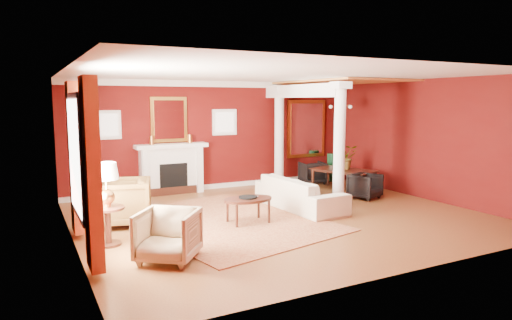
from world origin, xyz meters
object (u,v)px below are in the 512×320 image
armchair_stripe (168,233)px  dining_table (344,174)px  armchair_leopard (124,200)px  coffee_table (248,200)px  sofa (300,188)px  side_table (107,191)px

armchair_stripe → dining_table: dining_table is taller
armchair_leopard → coffee_table: size_ratio=1.00×
coffee_table → armchair_leopard: bearing=156.1°
sofa → armchair_leopard: size_ratio=2.39×
armchair_leopard → armchair_stripe: (0.18, -2.31, -0.07)m
sofa → side_table: side_table is taller
armchair_leopard → side_table: size_ratio=0.72×
coffee_table → side_table: 2.71m
coffee_table → dining_table: bearing=25.3°
armchair_leopard → armchair_stripe: 2.32m
dining_table → armchair_leopard: bearing=77.5°
sofa → armchair_leopard: 3.76m
armchair_leopard → armchair_stripe: size_ratio=1.16×
armchair_stripe → side_table: bearing=157.3°
side_table → dining_table: side_table is taller
sofa → coffee_table: sofa is taller
armchair_leopard → sofa: bearing=99.9°
coffee_table → armchair_stripe: bearing=-146.1°
side_table → coffee_table: bearing=3.6°
armchair_leopard → side_table: 1.30m
armchair_stripe → coffee_table: (2.00, 1.34, 0.03)m
sofa → side_table: size_ratio=1.71×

